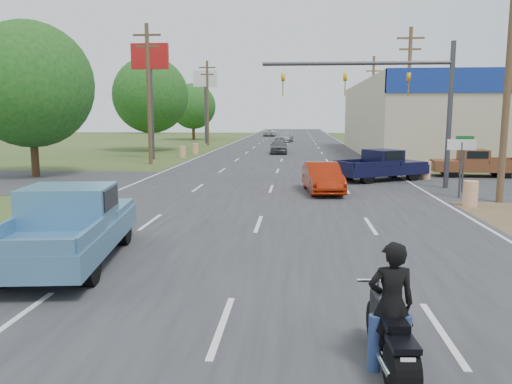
# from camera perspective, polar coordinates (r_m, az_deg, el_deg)

# --- Properties ---
(ground) EXTENTS (200.00, 200.00, 0.00)m
(ground) POSITION_cam_1_polar(r_m,az_deg,el_deg) (8.68, -3.92, -15.10)
(ground) COLOR #30481D
(ground) RESTS_ON ground
(main_road) EXTENTS (15.00, 180.00, 0.02)m
(main_road) POSITION_cam_1_polar(r_m,az_deg,el_deg) (47.99, 3.23, 4.48)
(main_road) COLOR #2D2D30
(main_road) RESTS_ON ground
(cross_road) EXTENTS (120.00, 10.00, 0.02)m
(cross_road) POSITION_cam_1_polar(r_m,az_deg,el_deg) (26.11, 1.97, 0.98)
(cross_road) COLOR #2D2D30
(cross_road) RESTS_ON ground
(utility_pole_1) EXTENTS (2.00, 0.28, 10.00)m
(utility_pole_1) POSITION_cam_1_polar(r_m,az_deg,el_deg) (22.51, 26.93, 12.39)
(utility_pole_1) COLOR #4C3823
(utility_pole_1) RESTS_ON ground
(utility_pole_2) EXTENTS (2.00, 0.28, 10.00)m
(utility_pole_2) POSITION_cam_1_polar(r_m,az_deg,el_deg) (39.77, 17.02, 10.91)
(utility_pole_2) COLOR #4C3823
(utility_pole_2) RESTS_ON ground
(utility_pole_3) EXTENTS (2.00, 0.28, 10.00)m
(utility_pole_3) POSITION_cam_1_polar(r_m,az_deg,el_deg) (57.48, 13.18, 10.25)
(utility_pole_3) COLOR #4C3823
(utility_pole_3) RESTS_ON ground
(utility_pole_5) EXTENTS (2.00, 0.28, 10.00)m
(utility_pole_5) POSITION_cam_1_polar(r_m,az_deg,el_deg) (37.46, -12.18, 11.25)
(utility_pole_5) COLOR #4C3823
(utility_pole_5) RESTS_ON ground
(utility_pole_6) EXTENTS (2.00, 0.28, 10.00)m
(utility_pole_6) POSITION_cam_1_polar(r_m,az_deg,el_deg) (60.83, -5.55, 10.33)
(utility_pole_6) COLOR #4C3823
(utility_pole_6) RESTS_ON ground
(tree_0) EXTENTS (7.14, 7.14, 8.84)m
(tree_0) POSITION_cam_1_polar(r_m,az_deg,el_deg) (31.79, -24.41, 11.09)
(tree_0) COLOR #422D19
(tree_0) RESTS_ON ground
(tree_1) EXTENTS (7.56, 7.56, 9.36)m
(tree_1) POSITION_cam_1_polar(r_m,az_deg,el_deg) (52.02, -11.97, 10.76)
(tree_1) COLOR #422D19
(tree_1) RESTS_ON ground
(tree_2) EXTENTS (6.72, 6.72, 8.32)m
(tree_2) POSITION_cam_1_polar(r_m,az_deg,el_deg) (75.46, -7.21, 9.70)
(tree_2) COLOR #422D19
(tree_2) RESTS_ON ground
(tree_5) EXTENTS (7.98, 7.98, 9.88)m
(tree_5) POSITION_cam_1_polar(r_m,az_deg,el_deg) (106.83, 20.60, 9.39)
(tree_5) COLOR #422D19
(tree_5) RESTS_ON ground
(tree_6) EXTENTS (8.82, 8.82, 10.92)m
(tree_6) POSITION_cam_1_polar(r_m,az_deg,el_deg) (107.53, -12.39, 10.06)
(tree_6) COLOR #422D19
(tree_6) RESTS_ON ground
(barrel_0) EXTENTS (0.56, 0.56, 1.00)m
(barrel_0) POSITION_cam_1_polar(r_m,az_deg,el_deg) (21.19, 23.30, -0.18)
(barrel_0) COLOR orange
(barrel_0) RESTS_ON ground
(barrel_1) EXTENTS (0.56, 0.56, 1.00)m
(barrel_1) POSITION_cam_1_polar(r_m,az_deg,el_deg) (29.40, 18.82, 2.35)
(barrel_1) COLOR orange
(barrel_1) RESTS_ON ground
(barrel_2) EXTENTS (0.56, 0.56, 1.00)m
(barrel_2) POSITION_cam_1_polar(r_m,az_deg,el_deg) (43.07, -8.39, 4.58)
(barrel_2) COLOR orange
(barrel_2) RESTS_ON ground
(barrel_3) EXTENTS (0.56, 0.56, 1.00)m
(barrel_3) POSITION_cam_1_polar(r_m,az_deg,el_deg) (46.90, -6.93, 4.93)
(barrel_3) COLOR orange
(barrel_3) RESTS_ON ground
(pole_sign_left_near) EXTENTS (3.00, 0.35, 9.20)m
(pole_sign_left_near) POSITION_cam_1_polar(r_m,az_deg,el_deg) (41.70, -11.99, 13.53)
(pole_sign_left_near) COLOR #3F3F44
(pole_sign_left_near) RESTS_ON ground
(pole_sign_left_far) EXTENTS (3.00, 0.35, 9.20)m
(pole_sign_left_far) POSITION_cam_1_polar(r_m,az_deg,el_deg) (65.02, -5.83, 11.85)
(pole_sign_left_far) COLOR #3F3F44
(pole_sign_left_far) RESTS_ON ground
(lane_sign) EXTENTS (1.20, 0.08, 2.52)m
(lane_sign) POSITION_cam_1_polar(r_m,az_deg,el_deg) (22.99, 22.41, 4.03)
(lane_sign) COLOR #3F3F44
(lane_sign) RESTS_ON ground
(street_name_sign) EXTENTS (0.80, 0.08, 2.61)m
(street_name_sign) POSITION_cam_1_polar(r_m,az_deg,el_deg) (24.62, 22.65, 3.60)
(street_name_sign) COLOR #3F3F44
(street_name_sign) RESTS_ON ground
(signal_mast) EXTENTS (9.12, 0.40, 7.00)m
(signal_mast) POSITION_cam_1_polar(r_m,az_deg,el_deg) (25.31, 15.47, 11.31)
(signal_mast) COLOR #3F3F44
(signal_mast) RESTS_ON ground
(red_convertible) EXTENTS (1.90, 4.30, 1.37)m
(red_convertible) POSITION_cam_1_polar(r_m,az_deg,el_deg) (23.10, 7.62, 1.60)
(red_convertible) COLOR maroon
(red_convertible) RESTS_ON ground
(motorcycle) EXTENTS (0.66, 2.15, 1.09)m
(motorcycle) POSITION_cam_1_polar(r_m,az_deg,el_deg) (7.30, 15.13, -16.00)
(motorcycle) COLOR black
(motorcycle) RESTS_ON ground
(rider) EXTENTS (0.67, 0.47, 1.75)m
(rider) POSITION_cam_1_polar(r_m,az_deg,el_deg) (7.20, 15.14, -13.01)
(rider) COLOR black
(rider) RESTS_ON ground
(blue_pickup) EXTENTS (2.88, 5.82, 1.85)m
(blue_pickup) POSITION_cam_1_polar(r_m,az_deg,el_deg) (12.82, -20.44, -3.41)
(blue_pickup) COLOR black
(blue_pickup) RESTS_ON ground
(navy_pickup) EXTENTS (5.41, 4.25, 1.70)m
(navy_pickup) POSITION_cam_1_polar(r_m,az_deg,el_deg) (28.14, 14.29, 3.01)
(navy_pickup) COLOR black
(navy_pickup) RESTS_ON ground
(brown_pickup) EXTENTS (4.86, 2.03, 1.59)m
(brown_pickup) POSITION_cam_1_polar(r_m,az_deg,el_deg) (31.66, 23.49, 3.06)
(brown_pickup) COLOR black
(brown_pickup) RESTS_ON ground
(distant_car_grey) EXTENTS (1.75, 3.99, 1.34)m
(distant_car_grey) POSITION_cam_1_polar(r_m,az_deg,el_deg) (47.13, 2.60, 5.21)
(distant_car_grey) COLOR #4F4F53
(distant_car_grey) RESTS_ON ground
(distant_car_silver) EXTENTS (2.64, 5.14, 1.43)m
(distant_car_silver) POSITION_cam_1_polar(r_m,az_deg,el_deg) (68.46, 3.27, 6.31)
(distant_car_silver) COLOR #9B9A9E
(distant_car_silver) RESTS_ON ground
(distant_car_white) EXTENTS (2.13, 4.53, 1.25)m
(distant_car_white) POSITION_cam_1_polar(r_m,az_deg,el_deg) (87.93, 1.58, 6.78)
(distant_car_white) COLOR #BDBDBD
(distant_car_white) RESTS_ON ground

